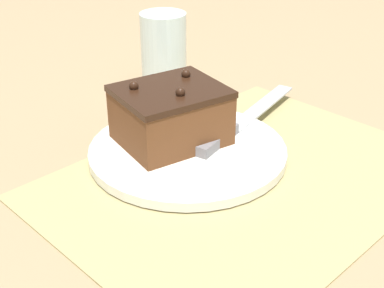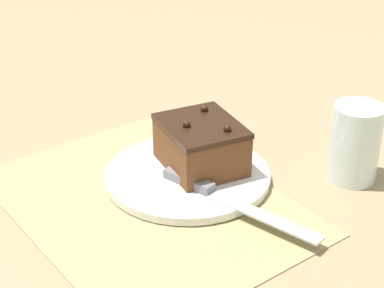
# 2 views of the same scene
# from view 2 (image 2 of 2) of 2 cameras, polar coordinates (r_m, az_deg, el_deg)

# --- Properties ---
(ground_plane) EXTENTS (3.00, 3.00, 0.00)m
(ground_plane) POSITION_cam_2_polar(r_m,az_deg,el_deg) (0.93, -4.07, -5.25)
(ground_plane) COLOR #9E7F5B
(placemat_woven) EXTENTS (0.46, 0.34, 0.00)m
(placemat_woven) POSITION_cam_2_polar(r_m,az_deg,el_deg) (0.92, -4.07, -5.15)
(placemat_woven) COLOR tan
(placemat_woven) RESTS_ON ground_plane
(cake_plate) EXTENTS (0.25, 0.25, 0.01)m
(cake_plate) POSITION_cam_2_polar(r_m,az_deg,el_deg) (0.97, -0.39, -2.79)
(cake_plate) COLOR white
(cake_plate) RESTS_ON placemat_woven
(chocolate_cake) EXTENTS (0.15, 0.13, 0.08)m
(chocolate_cake) POSITION_cam_2_polar(r_m,az_deg,el_deg) (0.97, 0.81, -0.06)
(chocolate_cake) COLOR brown
(chocolate_cake) RESTS_ON cake_plate
(serving_knife) EXTENTS (0.26, 0.08, 0.01)m
(serving_knife) POSITION_cam_2_polar(r_m,az_deg,el_deg) (0.91, 1.83, -4.28)
(serving_knife) COLOR slate
(serving_knife) RESTS_ON cake_plate
(drinking_glass) EXTENTS (0.07, 0.07, 0.12)m
(drinking_glass) POSITION_cam_2_polar(r_m,az_deg,el_deg) (0.98, 14.28, 0.07)
(drinking_glass) COLOR silver
(drinking_glass) RESTS_ON ground_plane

